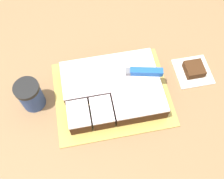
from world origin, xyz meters
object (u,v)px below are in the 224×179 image
knife (138,72)px  brownie (194,69)px  cake (113,89)px  cake_board (112,94)px  coffee_cup (30,95)px

knife → brownie: 0.21m
knife → cake: bearing=28.9°
cake → cake_board: bearing=-145.0°
knife → coffee_cup: coffee_cup is taller
cake → coffee_cup: size_ratio=2.94×
cake → knife: bearing=16.1°
cake_board → cake: cake is taller
coffee_cup → cake: bearing=-3.7°
brownie → coffee_cup: bearing=-178.5°
cake_board → knife: size_ratio=1.43×
cake_board → cake: (0.00, 0.00, 0.03)m
cake → brownie: 0.30m
cake_board → coffee_cup: (-0.26, 0.02, 0.05)m
cake_board → brownie: size_ratio=6.05×
cake → brownie: size_ratio=4.97×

